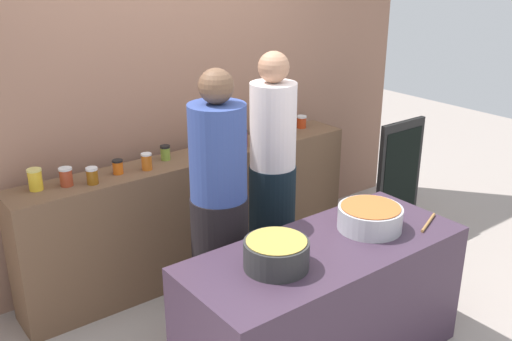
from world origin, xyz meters
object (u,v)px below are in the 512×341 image
object	(u,v)px
preserve_jar_9	(278,130)
chalkboard_sign	(399,179)
preserve_jar_3	(118,167)
preserve_jar_4	(147,161)
preserve_jar_0	(35,179)
preserve_jar_7	(242,139)
preserve_jar_8	(262,134)
preserve_jar_5	(165,153)
preserve_jar_1	(66,177)
cooking_pot_left	(276,254)
wooden_spoon	(428,223)
preserve_jar_2	(92,176)
cooking_pot_center	(370,218)
cook_in_cap	(272,187)
preserve_jar_10	(289,128)
preserve_jar_11	(302,122)
cook_with_tongs	(219,221)
preserve_jar_6	(220,142)

from	to	relation	value
preserve_jar_9	chalkboard_sign	xyz separation A→B (m)	(0.88, -0.55, -0.47)
preserve_jar_3	preserve_jar_4	xyz separation A→B (m)	(0.19, -0.05, 0.01)
preserve_jar_0	preserve_jar_7	distance (m)	1.53
preserve_jar_8	preserve_jar_5	bearing A→B (deg)	173.57
preserve_jar_3	preserve_jar_8	world-z (taller)	preserve_jar_8
preserve_jar_1	preserve_jar_5	bearing A→B (deg)	3.64
cooking_pot_left	wooden_spoon	distance (m)	1.08
chalkboard_sign	preserve_jar_7	bearing A→B (deg)	157.60
preserve_jar_1	chalkboard_sign	distance (m)	2.72
preserve_jar_7	preserve_jar_5	bearing A→B (deg)	171.17
preserve_jar_3	wooden_spoon	bearing A→B (deg)	-50.69
preserve_jar_0	preserve_jar_5	world-z (taller)	preserve_jar_0
preserve_jar_4	preserve_jar_8	xyz separation A→B (m)	(1.00, 0.01, 0.01)
preserve_jar_1	preserve_jar_2	bearing A→B (deg)	-26.25
preserve_jar_0	preserve_jar_3	size ratio (longest dim) A/B	1.43
cooking_pot_center	cook_in_cap	xyz separation A→B (m)	(-0.06, 0.84, -0.06)
preserve_jar_10	preserve_jar_11	world-z (taller)	preserve_jar_10
preserve_jar_7	cook_with_tongs	distance (m)	1.03
preserve_jar_4	preserve_jar_10	bearing A→B (deg)	0.88
preserve_jar_4	preserve_jar_5	size ratio (longest dim) A/B	1.09
preserve_jar_1	preserve_jar_9	distance (m)	1.74
preserve_jar_3	preserve_jar_7	xyz separation A→B (m)	(1.00, -0.04, 0.02)
preserve_jar_2	chalkboard_sign	size ratio (longest dim) A/B	0.11
cooking_pot_center	preserve_jar_11	bearing A→B (deg)	62.88
preserve_jar_9	cooking_pot_left	distance (m)	1.81
cooking_pot_left	cook_with_tongs	size ratio (longest dim) A/B	0.20
cooking_pot_center	wooden_spoon	xyz separation A→B (m)	(0.33, -0.18, -0.06)
preserve_jar_6	preserve_jar_10	world-z (taller)	preserve_jar_6
preserve_jar_8	cook_with_tongs	size ratio (longest dim) A/B	0.07
preserve_jar_0	preserve_jar_11	world-z (taller)	preserve_jar_0
preserve_jar_5	preserve_jar_6	xyz separation A→B (m)	(0.42, -0.08, 0.02)
preserve_jar_7	cooking_pot_center	distance (m)	1.36
cook_with_tongs	preserve_jar_5	bearing A→B (deg)	83.59
preserve_jar_2	preserve_jar_10	world-z (taller)	preserve_jar_10
preserve_jar_3	preserve_jar_7	size ratio (longest dim) A/B	0.75
preserve_jar_9	cook_with_tongs	bearing A→B (deg)	-145.22
preserve_jar_2	chalkboard_sign	world-z (taller)	preserve_jar_2
preserve_jar_0	chalkboard_sign	xyz separation A→B (m)	(2.80, -0.62, -0.48)
preserve_jar_8	cooking_pot_center	size ratio (longest dim) A/B	0.34
cooking_pot_center	cook_in_cap	distance (m)	0.85
cook_with_tongs	cook_in_cap	world-z (taller)	cook_in_cap
preserve_jar_3	preserve_jar_10	world-z (taller)	preserve_jar_10
preserve_jar_9	preserve_jar_7	bearing A→B (deg)	-175.90
preserve_jar_0	cook_with_tongs	world-z (taller)	cook_with_tongs
preserve_jar_4	cook_in_cap	size ratio (longest dim) A/B	0.07
preserve_jar_7	cooking_pot_left	distance (m)	1.57
preserve_jar_7	preserve_jar_8	bearing A→B (deg)	1.19
preserve_jar_5	preserve_jar_3	bearing A→B (deg)	-172.65
preserve_jar_3	wooden_spoon	world-z (taller)	preserve_jar_3
chalkboard_sign	preserve_jar_6	bearing A→B (deg)	159.80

